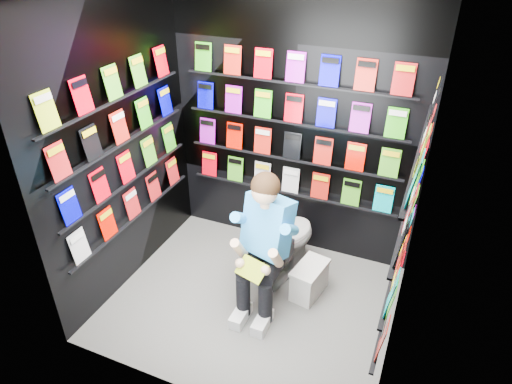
% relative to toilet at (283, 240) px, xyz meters
% --- Properties ---
extents(floor, '(2.40, 2.40, 0.00)m').
position_rel_toilet_xyz_m(floor, '(-0.10, -0.51, -0.37)').
color(floor, '#585856').
rests_on(floor, ground).
extents(wall_back, '(2.40, 0.04, 2.60)m').
position_rel_toilet_xyz_m(wall_back, '(-0.10, 0.49, 0.93)').
color(wall_back, black).
rests_on(wall_back, floor).
extents(wall_front, '(2.40, 0.04, 2.60)m').
position_rel_toilet_xyz_m(wall_front, '(-0.10, -1.51, 0.93)').
color(wall_front, black).
rests_on(wall_front, floor).
extents(wall_left, '(0.04, 2.00, 2.60)m').
position_rel_toilet_xyz_m(wall_left, '(-1.30, -0.51, 0.93)').
color(wall_left, black).
rests_on(wall_left, floor).
extents(wall_right, '(0.04, 2.00, 2.60)m').
position_rel_toilet_xyz_m(wall_right, '(1.10, -0.51, 0.93)').
color(wall_right, black).
rests_on(wall_right, floor).
extents(comics_back, '(2.10, 0.06, 1.37)m').
position_rel_toilet_xyz_m(comics_back, '(-0.10, 0.46, 0.94)').
color(comics_back, red).
rests_on(comics_back, wall_back).
extents(comics_left, '(0.06, 1.70, 1.37)m').
position_rel_toilet_xyz_m(comics_left, '(-1.27, -0.51, 0.94)').
color(comics_left, red).
rests_on(comics_left, wall_left).
extents(comics_right, '(0.06, 1.70, 1.37)m').
position_rel_toilet_xyz_m(comics_right, '(1.07, -0.51, 0.94)').
color(comics_right, red).
rests_on(comics_right, wall_right).
extents(toilet, '(0.61, 0.84, 0.73)m').
position_rel_toilet_xyz_m(toilet, '(0.00, 0.00, 0.00)').
color(toilet, white).
rests_on(toilet, floor).
extents(longbox, '(0.27, 0.41, 0.28)m').
position_rel_toilet_xyz_m(longbox, '(0.33, -0.20, -0.23)').
color(longbox, silver).
rests_on(longbox, floor).
extents(longbox_lid, '(0.29, 0.43, 0.03)m').
position_rel_toilet_xyz_m(longbox_lid, '(0.33, -0.20, -0.07)').
color(longbox_lid, silver).
rests_on(longbox_lid, longbox).
extents(reader, '(0.71, 0.87, 1.40)m').
position_rel_toilet_xyz_m(reader, '(0.00, -0.38, 0.40)').
color(reader, '#2D85D1').
rests_on(reader, toilet).
extents(held_comic, '(0.28, 0.20, 0.10)m').
position_rel_toilet_xyz_m(held_comic, '(0.00, -0.73, 0.21)').
color(held_comic, green).
rests_on(held_comic, reader).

